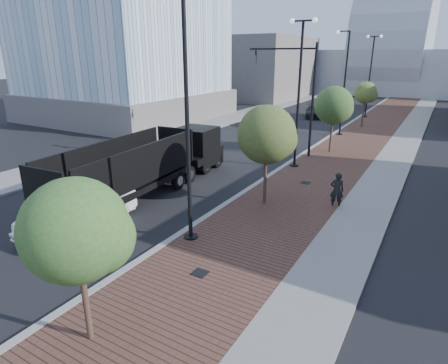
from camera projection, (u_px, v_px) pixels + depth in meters
The scene contains 23 objects.
sidewalk at pixel (382, 128), 38.32m from camera, with size 7.00×140.00×0.12m, color #4C2D23.
concrete_strip at pixel (411, 130), 37.02m from camera, with size 2.40×140.00×0.13m, color slate.
curb at pixel (348, 124), 39.99m from camera, with size 0.30×140.00×0.14m, color gray.
west_sidewalk at pixel (241, 115), 46.23m from camera, with size 4.00×140.00×0.12m, color slate.
dump_truck at pixel (168, 162), 21.44m from camera, with size 3.33×13.46×3.19m.
white_sedan at pixel (79, 211), 16.00m from camera, with size 1.80×5.15×1.70m, color silver.
dark_car_mid at pixel (265, 118), 39.77m from camera, with size 2.39×5.18×1.44m, color black.
dark_car_far at pixel (314, 111), 44.80m from camera, with size 2.00×4.92×1.43m, color black.
pedestrian at pixel (337, 190), 18.25m from camera, with size 0.66×0.43×1.81m, color black.
streetlight_1 at pixel (185, 136), 13.92m from camera, with size 1.44×0.56×9.21m.
streetlight_2 at pixel (299, 95), 23.49m from camera, with size 1.72×0.56×9.28m.
streetlight_3 at pixel (343, 88), 33.48m from camera, with size 1.44×0.56×9.21m.
streetlight_4 at pixel (370, 76), 43.05m from camera, with size 1.72×0.56×9.28m.
traffic_mast at pixel (301, 88), 26.32m from camera, with size 5.09×0.20×8.00m.
tree_0 at pixel (78, 231), 8.85m from camera, with size 2.59×2.58×4.55m.
tree_1 at pixel (268, 135), 17.71m from camera, with size 2.83×2.83×5.01m.
tree_2 at pixel (335, 105), 27.47m from camera, with size 2.81×2.81×5.06m.
tree_3 at pixel (366, 93), 37.27m from camera, with size 2.25×2.17×4.68m.
tower_podium at pixel (129, 105), 44.52m from camera, with size 19.00×19.00×3.00m, color #67605D.
convention_center at pixel (393, 61), 75.69m from camera, with size 50.00×30.00×50.00m.
commercial_block_nw at pixel (260, 68), 64.28m from camera, with size 14.00×20.00×10.00m, color #67615D.
utility_cover_1 at pixel (200, 273), 12.75m from camera, with size 0.50×0.50×0.02m, color black.
utility_cover_2 at pixel (305, 183), 21.71m from camera, with size 0.50×0.50×0.02m, color black.
Camera 1 is at (8.71, -1.10, 7.23)m, focal length 29.82 mm.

